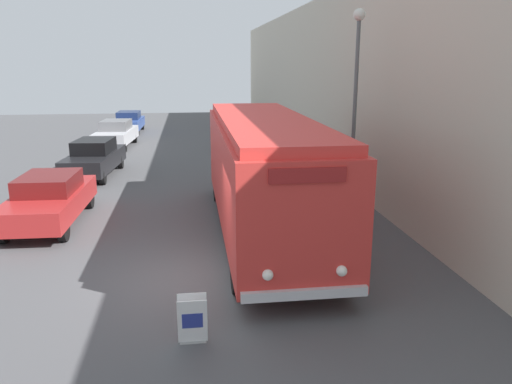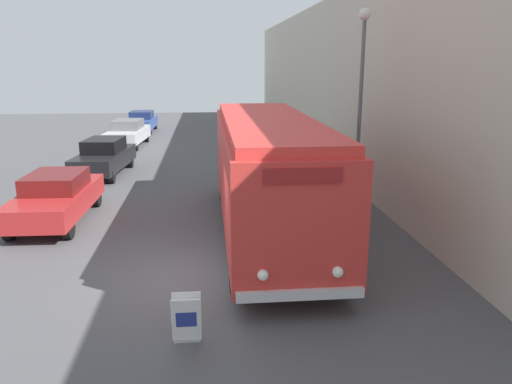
{
  "view_description": "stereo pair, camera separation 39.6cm",
  "coord_description": "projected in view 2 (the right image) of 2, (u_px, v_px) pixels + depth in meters",
  "views": [
    {
      "loc": [
        -0.02,
        -10.92,
        4.95
      ],
      "look_at": [
        1.49,
        0.37,
        1.97
      ],
      "focal_mm": 35.0,
      "sensor_mm": 36.0,
      "label": 1
    },
    {
      "loc": [
        0.37,
        -10.97,
        4.95
      ],
      "look_at": [
        1.49,
        0.37,
        1.97
      ],
      "focal_mm": 35.0,
      "sensor_mm": 36.0,
      "label": 2
    }
  ],
  "objects": [
    {
      "name": "parked_car_near",
      "position": [
        56.0,
        197.0,
        15.77
      ],
      "size": [
        2.05,
        4.81,
        1.55
      ],
      "rotation": [
        0.0,
        0.0,
        -0.03
      ],
      "color": "black",
      "rests_on": "ground_plane"
    },
    {
      "name": "vintage_bus",
      "position": [
        268.0,
        170.0,
        14.34
      ],
      "size": [
        2.64,
        10.55,
        3.43
      ],
      "color": "black",
      "rests_on": "ground_plane"
    },
    {
      "name": "building_wall_right",
      "position": [
        350.0,
        86.0,
        21.01
      ],
      "size": [
        0.3,
        60.0,
        7.89
      ],
      "color": "beige",
      "rests_on": "ground_plane"
    },
    {
      "name": "streetlamp",
      "position": [
        361.0,
        87.0,
        15.11
      ],
      "size": [
        0.36,
        0.36,
        6.47
      ],
      "color": "#595E60",
      "rests_on": "ground_plane"
    },
    {
      "name": "parked_car_mid",
      "position": [
        104.0,
        157.0,
        22.35
      ],
      "size": [
        2.21,
        4.81,
        1.62
      ],
      "rotation": [
        0.0,
        0.0,
        -0.1
      ],
      "color": "black",
      "rests_on": "ground_plane"
    },
    {
      "name": "sign_board",
      "position": [
        187.0,
        319.0,
        9.04
      ],
      "size": [
        0.53,
        0.34,
        0.89
      ],
      "color": "gray",
      "rests_on": "ground_plane"
    },
    {
      "name": "parked_car_far",
      "position": [
        128.0,
        133.0,
        29.95
      ],
      "size": [
        2.22,
        4.79,
        1.58
      ],
      "rotation": [
        0.0,
        0.0,
        -0.08
      ],
      "color": "black",
      "rests_on": "ground_plane"
    },
    {
      "name": "parked_car_distant",
      "position": [
        142.0,
        121.0,
        36.17
      ],
      "size": [
        1.89,
        4.5,
        1.49
      ],
      "rotation": [
        0.0,
        0.0,
        -0.03
      ],
      "color": "black",
      "rests_on": "ground_plane"
    },
    {
      "name": "ground_plane",
      "position": [
        195.0,
        278.0,
        11.78
      ],
      "size": [
        80.0,
        80.0,
        0.0
      ],
      "primitive_type": "plane",
      "color": "#4C4C4F"
    }
  ]
}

